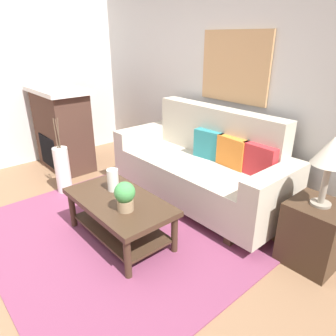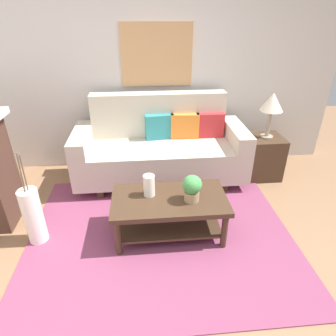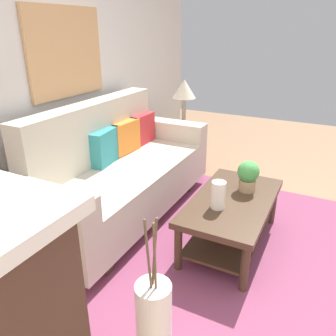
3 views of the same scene
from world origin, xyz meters
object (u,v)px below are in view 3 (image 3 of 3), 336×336
(tabletop_vase, at_px, (218,195))
(potted_plant_tabletop, at_px, (248,175))
(couch, at_px, (118,174))
(throw_pillow_orange, at_px, (125,137))
(throw_pillow_crimson, at_px, (142,129))
(coffee_table, at_px, (232,211))
(table_lamp, at_px, (184,91))
(floor_vase, at_px, (154,331))
(framed_painting, at_px, (67,53))
(throw_pillow_teal, at_px, (105,147))
(side_table, at_px, (183,147))

(tabletop_vase, height_order, potted_plant_tabletop, potted_plant_tabletop)
(couch, height_order, throw_pillow_orange, couch)
(throw_pillow_crimson, distance_m, coffee_table, 1.44)
(table_lamp, bearing_deg, couch, 177.72)
(floor_vase, bearing_deg, coffee_table, -0.39)
(table_lamp, relative_size, framed_painting, 0.64)
(throw_pillow_crimson, relative_size, framed_painting, 0.40)
(throw_pillow_teal, bearing_deg, potted_plant_tabletop, -80.68)
(throw_pillow_orange, height_order, throw_pillow_crimson, same)
(side_table, bearing_deg, throw_pillow_crimson, 165.65)
(floor_vase, bearing_deg, throw_pillow_teal, 43.73)
(tabletop_vase, xyz_separation_m, framed_painting, (0.18, 1.51, 0.96))
(potted_plant_tabletop, height_order, floor_vase, potted_plant_tabletop)
(floor_vase, xyz_separation_m, framed_painting, (1.28, 1.56, 1.21))
(floor_vase, bearing_deg, couch, 40.61)
(table_lamp, bearing_deg, floor_vase, -158.43)
(throw_pillow_teal, distance_m, framed_painting, 0.89)
(side_table, bearing_deg, throw_pillow_teal, 172.43)
(tabletop_vase, distance_m, floor_vase, 1.13)
(throw_pillow_crimson, height_order, framed_painting, framed_painting)
(couch, relative_size, throw_pillow_orange, 5.88)
(throw_pillow_orange, relative_size, potted_plant_tabletop, 1.37)
(side_table, bearing_deg, framed_painting, 158.99)
(floor_vase, bearing_deg, throw_pillow_orange, 37.31)
(tabletop_vase, relative_size, side_table, 0.39)
(side_table, relative_size, framed_painting, 0.63)
(throw_pillow_orange, height_order, side_table, throw_pillow_orange)
(throw_pillow_teal, xyz_separation_m, coffee_table, (0.01, -1.23, -0.37))
(throw_pillow_teal, xyz_separation_m, potted_plant_tabletop, (0.21, -1.29, -0.11))
(couch, bearing_deg, throw_pillow_orange, 21.22)
(throw_pillow_crimson, bearing_deg, table_lamp, -14.35)
(coffee_table, distance_m, tabletop_vase, 0.30)
(tabletop_vase, distance_m, potted_plant_tabletop, 0.41)
(throw_pillow_orange, bearing_deg, floor_vase, -142.69)
(side_table, xyz_separation_m, floor_vase, (-2.64, -1.04, 0.01))
(side_table, xyz_separation_m, table_lamp, (0.00, 0.00, 0.71))
(potted_plant_tabletop, bearing_deg, throw_pillow_orange, 84.94)
(potted_plant_tabletop, bearing_deg, throw_pillow_crimson, 71.16)
(table_lamp, bearing_deg, throw_pillow_orange, 170.07)
(framed_painting, bearing_deg, couch, -90.00)
(throw_pillow_orange, xyz_separation_m, framed_painting, (-0.33, 0.34, 0.82))
(throw_pillow_teal, distance_m, potted_plant_tabletop, 1.31)
(couch, height_order, table_lamp, table_lamp)
(coffee_table, height_order, floor_vase, floor_vase)
(tabletop_vase, bearing_deg, table_lamp, 32.70)
(throw_pillow_orange, bearing_deg, couch, -158.78)
(side_table, bearing_deg, potted_plant_tabletop, -135.93)
(throw_pillow_crimson, xyz_separation_m, coffee_table, (-0.64, -1.23, -0.37))
(throw_pillow_orange, relative_size, coffee_table, 0.33)
(throw_pillow_orange, bearing_deg, throw_pillow_crimson, 0.00)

